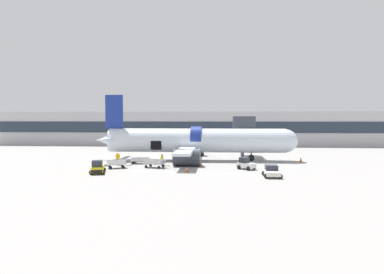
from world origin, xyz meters
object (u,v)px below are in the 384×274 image
Objects in this scene: baggage_tug_rear at (246,164)px; ground_crew_driver at (119,158)px; baggage_tug_lead at (98,168)px; baggage_cart_queued at (155,164)px; airplane at (194,141)px; suitcase_on_tarmac_upright at (155,162)px; baggage_cart_empty at (117,164)px; baggage_cart_loading at (141,161)px; ground_crew_loader_b at (117,158)px; baggage_tug_mid at (272,172)px; ground_crew_loader_a at (162,159)px.

ground_crew_driver reaches higher than baggage_tug_rear.
baggage_tug_rear is at bearing -11.87° from ground_crew_driver.
baggage_cart_queued is at bearing 40.94° from baggage_tug_lead.
baggage_cart_queued is (-4.70, -8.79, -2.52)m from airplane.
baggage_cart_empty is at bearing -137.48° from suitcase_on_tarmac_upright.
baggage_tug_rear is 15.92m from baggage_cart_loading.
baggage_cart_empty is 4.63× the size of suitcase_on_tarmac_upright.
baggage_tug_lead is 1.28× the size of baggage_tug_rear.
ground_crew_driver is at bearing 179.43° from suitcase_on_tarmac_upright.
ground_crew_driver is at bearing 94.31° from ground_crew_loader_b.
ground_crew_driver is 5.41m from suitcase_on_tarmac_upright.
baggage_tug_rear is 18.74m from ground_crew_driver.
ground_crew_loader_a is at bearing 148.35° from baggage_tug_mid.
baggage_cart_loading is 1.01× the size of baggage_cart_queued.
baggage_cart_loading is (3.22, 9.43, -0.27)m from baggage_tug_lead.
baggage_tug_rear is at bearing 0.81° from baggage_cart_empty.
ground_crew_loader_a is (-11.75, 3.02, 0.22)m from baggage_tug_rear.
ground_crew_loader_a is at bearing 49.41° from baggage_tug_lead.
ground_crew_loader_a is at bearing 77.94° from baggage_cart_queued.
ground_crew_loader_a is (6.71, 7.83, 0.17)m from baggage_tug_lead.
ground_crew_driver is (-20.82, 9.61, 0.27)m from baggage_tug_mid.
baggage_cart_queued is at bearing -102.06° from ground_crew_loader_a.
ground_crew_loader_a is 2.28× the size of suitcase_on_tarmac_upright.
baggage_cart_loading is at bearing 13.87° from ground_crew_driver.
baggage_cart_empty reaches higher than suitcase_on_tarmac_upright.
ground_crew_loader_b is (-0.89, 3.01, 0.45)m from baggage_cart_empty.
ground_crew_driver is at bearing 172.74° from ground_crew_loader_a.
baggage_tug_rear reaches higher than suitcase_on_tarmac_upright.
ground_crew_driver is (-18.34, 3.85, 0.20)m from baggage_tug_rear.
ground_crew_driver is at bearing 155.21° from baggage_tug_mid.
baggage_cart_empty is 2.03× the size of ground_crew_loader_a.
ground_crew_driver is (-6.59, 0.84, -0.02)m from ground_crew_loader_a.
baggage_tug_mid reaches higher than suitcase_on_tarmac_upright.
ground_crew_loader_a is 0.90× the size of ground_crew_loader_b.
ground_crew_loader_b reaches higher than baggage_cart_loading.
baggage_cart_queued is 6.91m from ground_crew_driver.
baggage_cart_empty is (-17.37, -0.24, -0.14)m from baggage_tug_rear.
airplane reaches higher than ground_crew_loader_a.
airplane is 12.28m from ground_crew_driver.
baggage_cart_loading is at bearing 66.31° from baggage_cart_empty.
suitcase_on_tarmac_upright is at bearing 57.43° from baggage_tug_lead.
baggage_tug_lead is at bearing -122.57° from suitcase_on_tarmac_upright.
ground_crew_loader_a is 6.64m from ground_crew_driver.
ground_crew_driver is (-3.10, -0.77, 0.42)m from baggage_cart_loading.
ground_crew_loader_b reaches higher than baggage_tug_rear.
suitcase_on_tarmac_upright is (-15.44, 9.56, -0.28)m from baggage_tug_mid.
baggage_tug_rear is at bearing -16.87° from baggage_cart_loading.
suitcase_on_tarmac_upright is (-1.20, 0.79, -0.57)m from ground_crew_loader_a.
baggage_cart_empty is 6.50m from ground_crew_loader_a.
airplane is 8.20m from suitcase_on_tarmac_upright.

